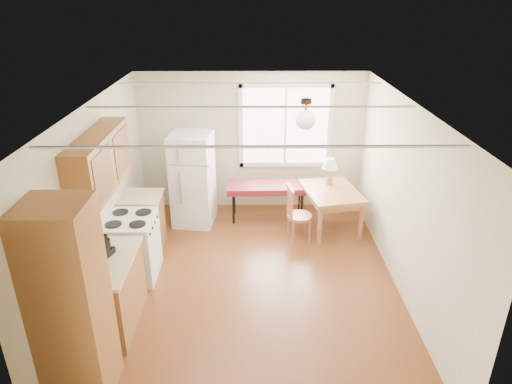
{
  "coord_description": "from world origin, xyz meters",
  "views": [
    {
      "loc": [
        0.01,
        -5.34,
        3.76
      ],
      "look_at": [
        0.06,
        0.52,
        1.15
      ],
      "focal_mm": 32.0,
      "sensor_mm": 36.0,
      "label": 1
    }
  ],
  "objects_px": {
    "dining_table": "(331,196)",
    "chair": "(295,211)",
    "bench": "(267,188)",
    "refrigerator": "(193,179)"
  },
  "relations": [
    {
      "from": "dining_table",
      "to": "chair",
      "type": "xyz_separation_m",
      "value": [
        -0.65,
        -0.41,
        -0.08
      ]
    },
    {
      "from": "bench",
      "to": "dining_table",
      "type": "xyz_separation_m",
      "value": [
        1.06,
        -0.36,
        0.01
      ]
    },
    {
      "from": "bench",
      "to": "dining_table",
      "type": "distance_m",
      "value": 1.12
    },
    {
      "from": "refrigerator",
      "to": "bench",
      "type": "xyz_separation_m",
      "value": [
        1.27,
        0.13,
        -0.22
      ]
    },
    {
      "from": "bench",
      "to": "dining_table",
      "type": "height_order",
      "value": "dining_table"
    },
    {
      "from": "refrigerator",
      "to": "dining_table",
      "type": "distance_m",
      "value": 2.35
    },
    {
      "from": "refrigerator",
      "to": "bench",
      "type": "relative_size",
      "value": 1.13
    },
    {
      "from": "chair",
      "to": "refrigerator",
      "type": "bearing_deg",
      "value": 149.0
    },
    {
      "from": "chair",
      "to": "bench",
      "type": "bearing_deg",
      "value": 107.92
    },
    {
      "from": "refrigerator",
      "to": "dining_table",
      "type": "height_order",
      "value": "refrigerator"
    }
  ]
}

